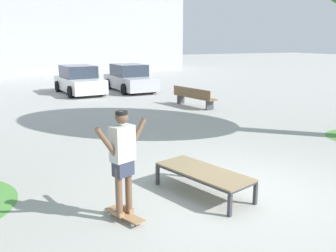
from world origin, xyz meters
TOP-DOWN VIEW (x-y plane):
  - ground_plane at (0.00, 0.00)m, footprint 120.00×120.00m
  - building_facade at (-2.39, 28.13)m, footprint 30.44×4.00m
  - skate_box at (-0.77, 0.22)m, footprint 1.23×2.03m
  - skateboard at (-2.45, -0.09)m, footprint 0.47×0.82m
  - skater at (-2.45, -0.09)m, footprint 0.96×0.42m
  - car_white at (0.27, 14.68)m, footprint 2.11×4.30m
  - car_silver at (3.08, 14.43)m, footprint 2.01×4.25m
  - park_bench at (3.75, 8.37)m, footprint 0.86×2.44m

SIDE VIEW (x-z plane):
  - ground_plane at x=0.00m, z-range 0.00..0.00m
  - skateboard at x=-2.45m, z-range 0.03..0.12m
  - skate_box at x=-0.77m, z-range 0.18..0.64m
  - park_bench at x=3.75m, z-range 0.03..0.86m
  - car_white at x=0.27m, z-range -0.06..1.44m
  - car_silver at x=3.08m, z-range -0.06..1.44m
  - skater at x=-2.45m, z-range 0.22..1.92m
  - building_facade at x=-2.39m, z-range 0.00..11.17m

